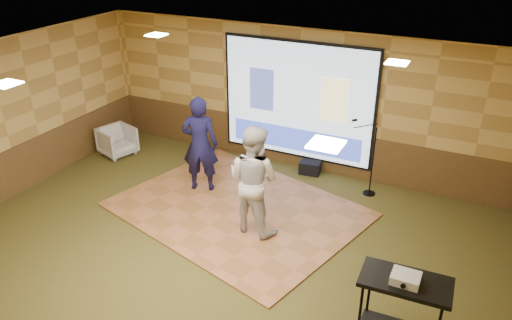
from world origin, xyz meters
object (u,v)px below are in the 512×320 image
at_px(mic_stand, 369,171).
at_px(banquet_chair, 117,141).
at_px(av_table, 403,300).
at_px(duffel_bag, 310,168).
at_px(player_left, 200,144).
at_px(projector, 406,278).
at_px(projector_screen, 297,102).
at_px(dance_floor, 237,209).
at_px(player_right, 253,180).

relative_size(mic_stand, banquet_chair, 2.11).
xyz_separation_m(av_table, banquet_chair, (-6.95, 3.04, -0.48)).
xyz_separation_m(banquet_chair, duffel_bag, (4.30, 1.03, -0.19)).
bearing_deg(player_left, duffel_bag, -156.91).
distance_m(projector, mic_stand, 4.08).
bearing_deg(av_table, duffel_bag, 123.15).
xyz_separation_m(projector_screen, mic_stand, (1.72, -0.49, -0.98)).
distance_m(dance_floor, mic_stand, 2.66).
distance_m(dance_floor, banquet_chair, 3.73).
xyz_separation_m(player_left, duffel_bag, (1.71, 1.59, -0.86)).
height_order(player_left, projector, player_left).
bearing_deg(av_table, projector_screen, 125.86).
bearing_deg(player_left, projector_screen, -145.82).
distance_m(player_left, player_right, 1.77).
bearing_deg(projector_screen, av_table, -54.14).
bearing_deg(banquet_chair, projector_screen, -55.17).
bearing_deg(av_table, dance_floor, 148.16).
height_order(av_table, mic_stand, mic_stand).
bearing_deg(mic_stand, dance_floor, -117.14).
xyz_separation_m(player_left, player_right, (1.56, -0.84, 0.00)).
bearing_deg(player_left, av_table, 130.58).
bearing_deg(duffel_bag, banquet_chair, -166.54).
distance_m(banquet_chair, duffel_bag, 4.42).
relative_size(projector, banquet_chair, 0.45).
xyz_separation_m(dance_floor, duffel_bag, (0.70, 1.98, 0.12)).
bearing_deg(av_table, projector, -99.92).
distance_m(av_table, mic_stand, 4.01).
height_order(player_right, projector, player_right).
relative_size(av_table, projector, 3.39).
height_order(player_left, banquet_chair, player_left).
relative_size(banquet_chair, duffel_bag, 1.67).
bearing_deg(dance_floor, projector_screen, 82.54).
bearing_deg(player_right, duffel_bag, -84.53).
relative_size(player_left, duffel_bag, 4.44).
relative_size(dance_floor, projector, 13.02).
distance_m(projector_screen, dance_floor, 2.63).
xyz_separation_m(av_table, projector, (-0.01, -0.04, 0.36)).
relative_size(dance_floor, player_left, 2.23).
height_order(projector, duffel_bag, projector).
relative_size(av_table, duffel_bag, 2.57).
xyz_separation_m(player_right, av_table, (2.80, -1.64, -0.18)).
bearing_deg(player_left, player_right, 131.82).
distance_m(av_table, duffel_bag, 4.90).
height_order(projector_screen, player_left, projector_screen).
height_order(projector_screen, duffel_bag, projector_screen).
relative_size(projector_screen, player_left, 1.73).
bearing_deg(projector, player_right, 148.87).
height_order(dance_floor, projector, projector).
relative_size(dance_floor, duffel_bag, 9.89).
distance_m(projector_screen, player_left, 2.25).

